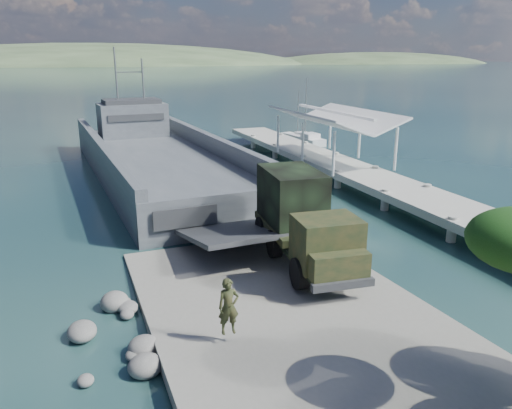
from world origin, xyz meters
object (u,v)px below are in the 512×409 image
(soldier, at_px, (229,317))
(sailboat_near, at_px, (306,140))
(landing_craft, at_px, (159,165))
(sailboat_far, at_px, (298,137))
(military_truck, at_px, (302,219))
(pier, at_px, (339,158))

(soldier, xyz_separation_m, sailboat_near, (20.63, 36.50, -1.04))
(soldier, bearing_deg, landing_craft, 87.48)
(sailboat_far, bearing_deg, sailboat_near, -109.79)
(landing_craft, height_order, sailboat_near, landing_craft)
(soldier, distance_m, sailboat_far, 44.28)
(soldier, height_order, sailboat_near, sailboat_near)
(soldier, xyz_separation_m, sailboat_far, (20.89, 39.02, -1.12))
(soldier, bearing_deg, military_truck, 49.69)
(pier, relative_size, sailboat_far, 7.63)
(landing_craft, distance_m, soldier, 26.45)
(landing_craft, relative_size, military_truck, 4.46)
(pier, distance_m, landing_craft, 14.46)
(soldier, bearing_deg, pier, 55.51)
(landing_craft, height_order, sailboat_far, landing_craft)
(pier, distance_m, soldier, 25.98)
(soldier, relative_size, sailboat_near, 0.25)
(sailboat_near, bearing_deg, pier, -112.48)
(landing_craft, bearing_deg, sailboat_far, 31.40)
(military_truck, xyz_separation_m, sailboat_far, (15.65, 33.42, -2.10))
(landing_craft, distance_m, military_truck, 20.97)
(military_truck, relative_size, sailboat_far, 1.47)
(military_truck, relative_size, soldier, 4.54)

